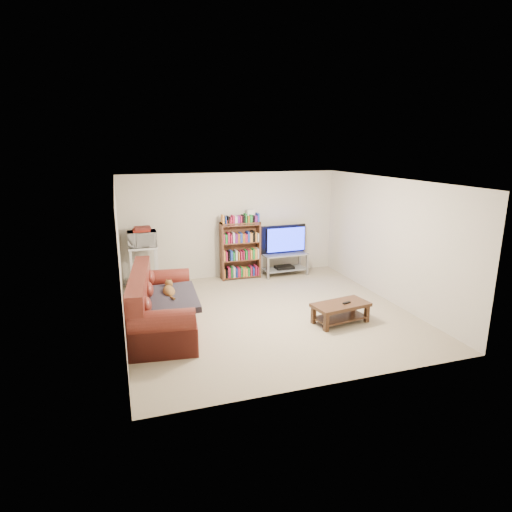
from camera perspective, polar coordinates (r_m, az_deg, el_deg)
name	(u,v)px	position (r m, az deg, el deg)	size (l,w,h in m)	color
floor	(268,314)	(7.91, 1.60, -7.67)	(5.00, 5.00, 0.00)	tan
ceiling	(269,181)	(7.34, 1.73, 9.93)	(5.00, 5.00, 0.00)	white
wall_back	(232,225)	(9.87, -3.21, 4.10)	(5.00, 5.00, 0.00)	beige
wall_front	(337,296)	(5.34, 10.70, -5.32)	(5.00, 5.00, 0.00)	beige
wall_left	(120,262)	(7.12, -17.66, -0.72)	(5.00, 5.00, 0.00)	beige
wall_right	(390,241)	(8.68, 17.42, 1.98)	(5.00, 5.00, 0.00)	beige
sofa	(158,310)	(7.35, -12.91, -6.98)	(1.26, 2.41, 0.99)	maroon
blanket	(169,299)	(7.11, -11.50, -5.65)	(0.89, 1.15, 0.10)	#2A2630
cat	(169,291)	(7.29, -11.52, -4.65)	(0.25, 0.63, 0.19)	brown
coffee_table	(341,309)	(7.57, 11.20, -6.98)	(1.05, 0.64, 0.36)	#3E2515
remote	(347,303)	(7.55, 11.99, -6.11)	(0.16, 0.04, 0.02)	black
tv_stand	(284,260)	(10.09, 3.80, -0.59)	(1.07, 0.51, 0.53)	#999EA3
television	(285,240)	(9.98, 3.85, 2.18)	(1.14, 0.15, 0.65)	black
dvd_player	(284,267)	(10.14, 3.79, -1.49)	(0.42, 0.30, 0.06)	black
bookshelf	(240,250)	(9.77, -2.10, 0.86)	(0.91, 0.30, 1.31)	#512D1C
shelf_clutter	(244,217)	(9.66, -1.60, 5.18)	(0.67, 0.21, 0.28)	silver
microwave_stand	(144,262)	(9.31, -14.75, -0.78)	(0.59, 0.43, 0.94)	silver
microwave	(142,239)	(9.19, -14.95, 2.23)	(0.58, 0.39, 0.32)	silver
game_boxes	(141,230)	(9.16, -15.02, 3.36)	(0.34, 0.30, 0.05)	maroon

